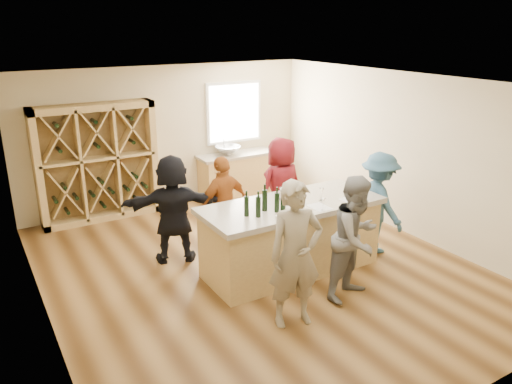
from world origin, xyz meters
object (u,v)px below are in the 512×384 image
person_near_right (356,238)px  wine_bottle_d (277,202)px  wine_bottle_c (265,200)px  wine_bottle_e (283,200)px  wine_bottle_b (258,207)px  person_far_left (173,209)px  wine_rack (98,163)px  person_near_left (295,255)px  person_far_right (281,188)px  person_server (378,203)px  person_far_mid (224,205)px  wine_bottle_a (247,206)px  sink (228,150)px  tasting_counter_base (291,239)px

person_near_right → wine_bottle_d: bearing=112.8°
wine_bottle_c → wine_bottle_e: bearing=-26.5°
wine_bottle_b → person_far_left: bearing=115.0°
wine_rack → person_far_left: size_ratio=1.28×
person_near_left → person_far_left: 2.47m
person_near_left → person_far_right: person_near_left is taller
wine_bottle_b → wine_bottle_e: wine_bottle_e is taller
wine_rack → person_near_left: 4.91m
person_server → person_far_mid: bearing=66.7°
wine_bottle_a → wine_bottle_d: bearing=-10.7°
wine_bottle_c → person_far_right: size_ratio=0.17×
person_far_mid → person_far_right: size_ratio=0.92×
wine_rack → person_far_right: bearing=-44.0°
wine_bottle_d → person_server: bearing=1.1°
wine_bottle_e → person_near_right: size_ratio=0.18×
wine_bottle_a → person_server: bearing=-1.0°
wine_bottle_d → person_far_left: person_far_left is taller
person_far_left → wine_bottle_b: bearing=135.2°
person_near_right → person_server: size_ratio=1.04×
wine_bottle_d → sink: bearing=72.3°
wine_bottle_a → person_near_right: bearing=-40.4°
wine_bottle_c → person_near_left: bearing=-102.9°
sink → person_far_right: person_far_right is taller
wine_bottle_a → sink: bearing=65.9°
sink → person_far_mid: size_ratio=0.34×
person_far_mid → person_near_left: bearing=73.9°
wine_bottle_e → person_far_right: 1.65m
wine_bottle_a → person_far_mid: person_far_mid is taller
wine_bottle_d → person_near_right: (0.69, -0.88, -0.36)m
person_near_left → person_near_right: person_near_left is taller
wine_bottle_e → person_far_left: size_ratio=0.18×
sink → wine_bottle_d: size_ratio=1.94×
sink → person_near_left: size_ratio=0.29×
wine_bottle_e → wine_bottle_a: bearing=172.8°
wine_bottle_b → person_server: person_server is taller
person_near_left → person_server: person_near_left is taller
person_near_right → wine_bottle_c: bearing=113.4°
wine_bottle_e → person_server: person_server is taller
sink → person_far_mid: 2.78m
sink → person_far_right: size_ratio=0.31×
wine_bottle_a → wine_bottle_e: 0.55m
wine_bottle_d → person_server: person_server is taller
wine_rack → sink: (2.70, -0.07, -0.09)m
wine_rack → person_far_right: (2.50, -2.41, -0.22)m
person_near_right → person_far_left: size_ratio=1.00×
sink → person_far_mid: person_far_mid is taller
person_far_right → person_far_left: (-1.97, 0.04, -0.02)m
tasting_counter_base → wine_rack: bearing=118.0°
person_far_right → sink: bearing=-101.2°
wine_bottle_e → wine_bottle_b: bearing=-174.6°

